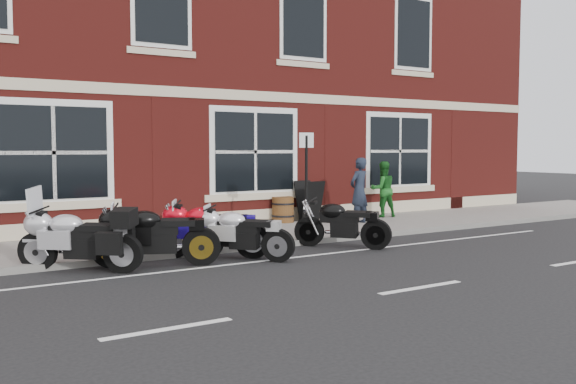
% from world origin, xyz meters
% --- Properties ---
extents(ground, '(80.00, 80.00, 0.00)m').
position_xyz_m(ground, '(0.00, 0.00, 0.00)').
color(ground, black).
rests_on(ground, ground).
extents(sidewalk, '(30.00, 3.00, 0.12)m').
position_xyz_m(sidewalk, '(0.00, 3.00, 0.06)').
color(sidewalk, slate).
rests_on(sidewalk, ground).
extents(kerb, '(30.00, 0.16, 0.12)m').
position_xyz_m(kerb, '(0.00, 1.42, 0.06)').
color(kerb, slate).
rests_on(kerb, ground).
extents(pub_building, '(24.00, 12.00, 12.00)m').
position_xyz_m(pub_building, '(0.00, 10.50, 6.00)').
color(pub_building, maroon).
rests_on(pub_building, ground).
extents(moto_touring_silver, '(1.73, 1.53, 1.43)m').
position_xyz_m(moto_touring_silver, '(-3.95, 1.04, 0.58)').
color(moto_touring_silver, black).
rests_on(moto_touring_silver, ground).
extents(moto_sport_red, '(1.86, 1.34, 0.97)m').
position_xyz_m(moto_sport_red, '(-1.48, 1.03, 0.56)').
color(moto_sport_red, black).
rests_on(moto_sport_red, ground).
extents(moto_sport_black, '(2.08, 1.05, 1.00)m').
position_xyz_m(moto_sport_black, '(-2.69, 0.79, 0.57)').
color(moto_sport_black, black).
rests_on(moto_sport_black, ground).
extents(moto_sport_silver, '(1.40, 1.60, 0.90)m').
position_xyz_m(moto_sport_silver, '(-1.12, 0.53, 0.52)').
color(moto_sport_silver, black).
rests_on(moto_sport_silver, ground).
extents(moto_naked_black, '(1.35, 1.72, 0.93)m').
position_xyz_m(moto_naked_black, '(1.33, 0.68, 0.53)').
color(moto_naked_black, black).
rests_on(moto_naked_black, ground).
extents(pedestrian_left, '(0.70, 0.55, 1.70)m').
position_xyz_m(pedestrian_left, '(3.77, 3.06, 0.97)').
color(pedestrian_left, '#1A212F').
rests_on(pedestrian_left, sidewalk).
extents(pedestrian_right, '(0.89, 0.77, 1.57)m').
position_xyz_m(pedestrian_right, '(5.29, 3.86, 0.90)').
color(pedestrian_right, '#1A5D1E').
rests_on(pedestrian_right, sidewalk).
extents(a_board_sign, '(0.72, 0.55, 1.08)m').
position_xyz_m(a_board_sign, '(2.97, 4.16, 0.66)').
color(a_board_sign, black).
rests_on(a_board_sign, sidewalk).
extents(barrel_planter, '(0.60, 0.60, 0.67)m').
position_xyz_m(barrel_planter, '(2.22, 4.30, 0.45)').
color(barrel_planter, '#503815').
rests_on(barrel_planter, sidewalk).
extents(parking_sign, '(0.32, 0.11, 2.28)m').
position_xyz_m(parking_sign, '(1.07, 1.55, 1.44)').
color(parking_sign, black).
rests_on(parking_sign, sidewalk).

